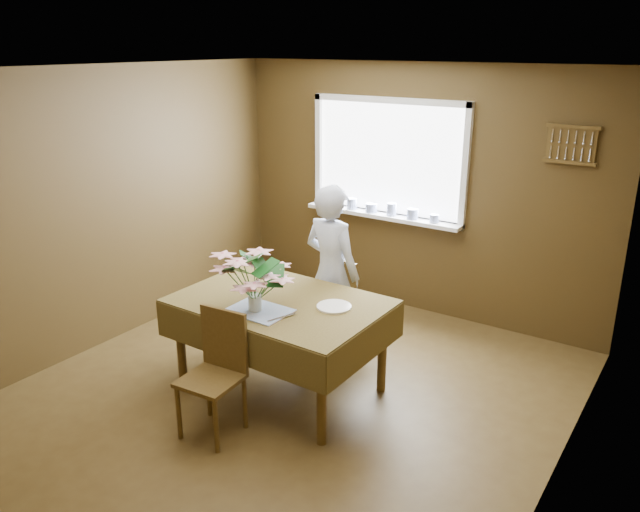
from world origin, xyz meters
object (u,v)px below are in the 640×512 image
Objects in this scene: chair_far at (344,300)px; flower_bouquet at (254,275)px; dining_table at (280,311)px; chair_near at (217,367)px; seated_woman at (332,272)px.

chair_far is 1.78× the size of flower_bouquet.
dining_table is 1.79× the size of chair_near.
flower_bouquet is (0.01, 0.43, 0.57)m from chair_near.
chair_far is at bearing -109.53° from seated_woman.
dining_table is at bearing 82.78° from flower_bouquet.
chair_near is (-0.04, -0.68, -0.19)m from dining_table.
flower_bouquet is at bearing 83.93° from chair_near.
chair_far is at bearing 81.25° from chair_near.
flower_bouquet is at bearing 96.15° from seated_woman.
chair_far is 1.25m from flower_bouquet.
chair_far is 0.31m from seated_woman.
chair_far is 0.58× the size of seated_woman.
seated_woman is at bearing 90.00° from dining_table.
flower_bouquet is (-0.10, -1.11, 0.56)m from chair_far.
seated_woman reaches higher than chair_near.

